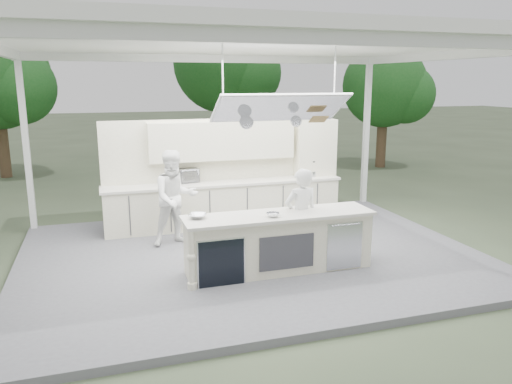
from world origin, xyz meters
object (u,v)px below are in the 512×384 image
object	(u,v)px
sous_chef	(175,198)
head_chef	(301,216)
back_counter	(225,203)
demo_island	(278,242)

from	to	relation	value
sous_chef	head_chef	bearing A→B (deg)	-50.94
back_counter	sous_chef	size ratio (longest dim) A/B	2.83
head_chef	sous_chef	size ratio (longest dim) A/B	0.91
back_counter	sous_chef	distance (m)	1.59
head_chef	sous_chef	xyz separation A→B (m)	(-1.86, 1.63, 0.08)
head_chef	sous_chef	bearing A→B (deg)	-46.78
back_counter	sous_chef	bearing A→B (deg)	-141.02
back_counter	sous_chef	xyz separation A→B (m)	(-1.19, -0.97, 0.42)
head_chef	sous_chef	distance (m)	2.47
back_counter	demo_island	bearing A→B (deg)	-86.37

